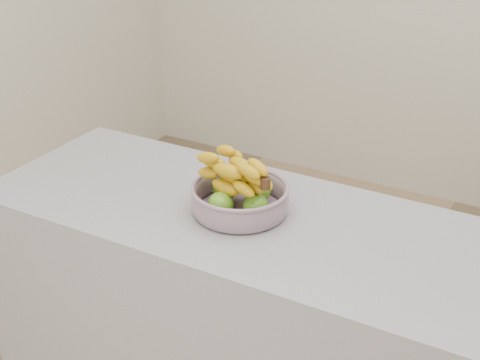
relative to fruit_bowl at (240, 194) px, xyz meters
The scene contains 1 object.
fruit_bowl is the anchor object (origin of this frame).
Camera 1 is at (0.56, -1.52, 1.83)m, focal length 50.00 mm.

